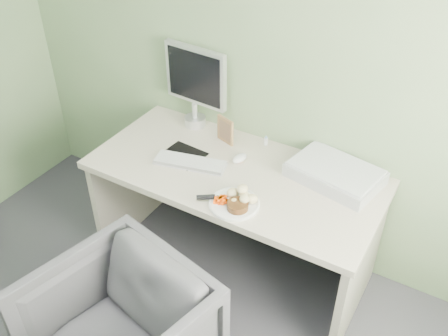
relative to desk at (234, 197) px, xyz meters
The scene contains 14 objects.
wall_back 0.89m from the desk, 90.00° to the left, with size 3.50×3.50×0.00m, color gray.
desk is the anchor object (origin of this frame).
plate 0.34m from the desk, 61.19° to the right, with size 0.26×0.26×0.01m, color white.
steak 0.39m from the desk, 58.28° to the right, with size 0.11×0.11×0.03m, color black.
potato_pile 0.35m from the desk, 52.87° to the right, with size 0.12×0.09×0.06m, color tan.
carrot_heap 0.36m from the desk, 72.93° to the right, with size 0.06×0.06×0.04m, color #F44905.
steak_knife 0.34m from the desk, 83.63° to the right, with size 0.21×0.16×0.02m.
mousepad 0.38m from the desk, behind, with size 0.23×0.20×0.00m, color black.
keyboard 0.32m from the desk, 164.12° to the right, with size 0.39×0.12×0.02m, color white.
computer_mouse 0.22m from the desk, 103.64° to the left, with size 0.06×0.10×0.04m, color white.
photo_frame 0.39m from the desk, 130.34° to the left, with size 0.13×0.01×0.16m, color #9F6A4A.
eyedrop_bottle 0.38m from the desk, 84.38° to the left, with size 0.02×0.02×0.07m.
scanner 0.58m from the desk, 22.49° to the left, with size 0.46×0.31×0.07m, color #B7BABE.
monitor 0.72m from the desk, 145.05° to the left, with size 0.42×0.13×0.50m.
Camera 1 is at (1.05, -0.28, 2.35)m, focal length 40.00 mm.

